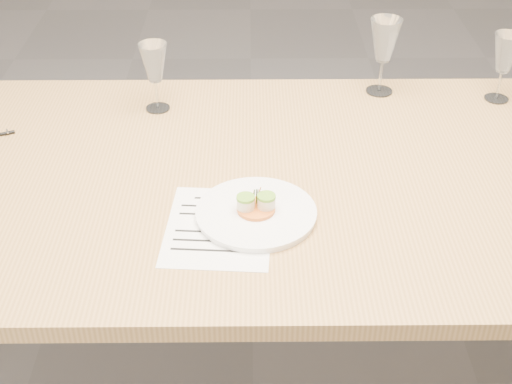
{
  "coord_description": "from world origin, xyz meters",
  "views": [
    {
      "loc": [
        -0.0,
        -1.4,
        1.66
      ],
      "look_at": [
        0.01,
        -0.15,
        0.8
      ],
      "focal_mm": 50.0,
      "sensor_mm": 36.0,
      "label": 1
    }
  ],
  "objects_px": {
    "wine_glass_1": "(384,42)",
    "wine_glass_2": "(506,55)",
    "recipe_sheet": "(219,227)",
    "dinner_plate": "(256,212)",
    "dining_table": "(252,196)",
    "wine_glass_0": "(154,64)"
  },
  "relations": [
    {
      "from": "dining_table",
      "to": "recipe_sheet",
      "type": "xyz_separation_m",
      "value": [
        -0.07,
        -0.21,
        0.07
      ]
    },
    {
      "from": "recipe_sheet",
      "to": "wine_glass_0",
      "type": "xyz_separation_m",
      "value": [
        -0.18,
        0.53,
        0.13
      ]
    },
    {
      "from": "wine_glass_0",
      "to": "wine_glass_2",
      "type": "bearing_deg",
      "value": 2.95
    },
    {
      "from": "recipe_sheet",
      "to": "wine_glass_0",
      "type": "distance_m",
      "value": 0.58
    },
    {
      "from": "dinner_plate",
      "to": "recipe_sheet",
      "type": "height_order",
      "value": "dinner_plate"
    },
    {
      "from": "dining_table",
      "to": "wine_glass_2",
      "type": "xyz_separation_m",
      "value": [
        0.68,
        0.37,
        0.2
      ]
    },
    {
      "from": "dining_table",
      "to": "dinner_plate",
      "type": "xyz_separation_m",
      "value": [
        0.01,
        -0.17,
        0.08
      ]
    },
    {
      "from": "wine_glass_0",
      "to": "recipe_sheet",
      "type": "bearing_deg",
      "value": -70.87
    },
    {
      "from": "dining_table",
      "to": "wine_glass_1",
      "type": "relative_size",
      "value": 11.17
    },
    {
      "from": "wine_glass_2",
      "to": "dinner_plate",
      "type": "bearing_deg",
      "value": -141.21
    },
    {
      "from": "dining_table",
      "to": "dinner_plate",
      "type": "relative_size",
      "value": 9.2
    },
    {
      "from": "wine_glass_2",
      "to": "recipe_sheet",
      "type": "bearing_deg",
      "value": -142.49
    },
    {
      "from": "dining_table",
      "to": "wine_glass_0",
      "type": "bearing_deg",
      "value": 128.54
    },
    {
      "from": "dinner_plate",
      "to": "wine_glass_0",
      "type": "xyz_separation_m",
      "value": [
        -0.26,
        0.49,
        0.12
      ]
    },
    {
      "from": "dining_table",
      "to": "recipe_sheet",
      "type": "bearing_deg",
      "value": -108.83
    },
    {
      "from": "dinner_plate",
      "to": "wine_glass_2",
      "type": "bearing_deg",
      "value": 38.79
    },
    {
      "from": "wine_glass_0",
      "to": "wine_glass_1",
      "type": "height_order",
      "value": "wine_glass_1"
    },
    {
      "from": "wine_glass_0",
      "to": "wine_glass_1",
      "type": "relative_size",
      "value": 0.87
    },
    {
      "from": "dinner_plate",
      "to": "wine_glass_1",
      "type": "xyz_separation_m",
      "value": [
        0.35,
        0.59,
        0.14
      ]
    },
    {
      "from": "wine_glass_0",
      "to": "wine_glass_2",
      "type": "relative_size",
      "value": 0.98
    },
    {
      "from": "wine_glass_1",
      "to": "wine_glass_2",
      "type": "height_order",
      "value": "wine_glass_1"
    },
    {
      "from": "wine_glass_1",
      "to": "wine_glass_2",
      "type": "relative_size",
      "value": 1.13
    }
  ]
}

